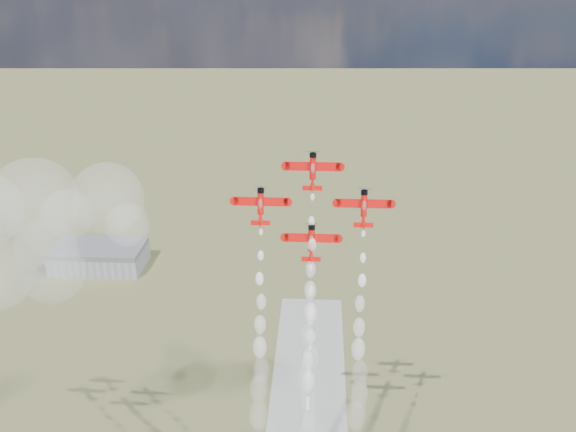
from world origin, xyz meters
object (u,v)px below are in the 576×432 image
Objects in this scene: plane_right at (364,207)px; plane_slot at (311,242)px; plane_left at (261,205)px; hangar at (99,256)px; plane_lead at (313,170)px.

plane_right reaches higher than plane_slot.
plane_left reaches higher than plane_slot.
hangar is 229.66m from plane_right.
plane_left is 1.00× the size of plane_slot.
hangar is 215.70m from plane_left.
hangar is 224.82m from plane_lead.
plane_slot is at bearing -170.54° from plane_right.
plane_left is (-12.85, -2.14, -8.74)m from plane_lead.
plane_left reaches higher than hangar.
plane_left is 1.00× the size of plane_right.
plane_left is at bearing 170.54° from plane_slot.
hangar is 3.70× the size of plane_slot.
hangar is at bearing 129.90° from plane_right.
plane_lead is 17.99m from plane_slot.
plane_lead is 15.68m from plane_left.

